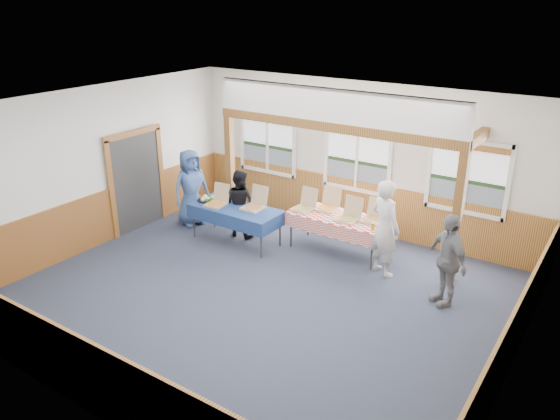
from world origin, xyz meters
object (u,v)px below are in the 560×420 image
object	(u,v)px
table_left	(236,210)
woman_black	(240,203)
table_right	(338,219)
person_grey	(447,260)
man_blue	(191,188)
woman_white	(385,228)

from	to	relation	value
table_left	woman_black	world-z (taller)	woman_black
table_left	woman_black	bearing A→B (deg)	115.30
table_right	person_grey	xyz separation A→B (m)	(2.39, -0.76, 0.09)
man_blue	person_grey	distance (m)	5.77
woman_black	table_right	bearing A→B (deg)	-170.44
person_grey	table_right	bearing A→B (deg)	-158.64
woman_white	person_grey	bearing A→B (deg)	-172.27
table_right	woman_black	bearing A→B (deg)	171.46
table_right	woman_white	bearing A→B (deg)	-38.31
woman_black	man_blue	bearing A→B (deg)	2.24
man_blue	person_grey	world-z (taller)	man_blue
table_left	person_grey	size ratio (longest dim) A/B	1.23
woman_white	man_blue	world-z (taller)	woman_white
woman_black	man_blue	size ratio (longest dim) A/B	0.85
table_left	man_blue	xyz separation A→B (m)	(-1.41, 0.21, 0.15)
man_blue	person_grey	xyz separation A→B (m)	(5.77, -0.21, -0.06)
person_grey	man_blue	bearing A→B (deg)	-143.17
table_right	woman_black	distance (m)	2.15
man_blue	person_grey	bearing A→B (deg)	-72.78
man_blue	person_grey	size ratio (longest dim) A/B	1.07
woman_white	man_blue	size ratio (longest dim) A/B	1.06
table_left	person_grey	bearing A→B (deg)	1.72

